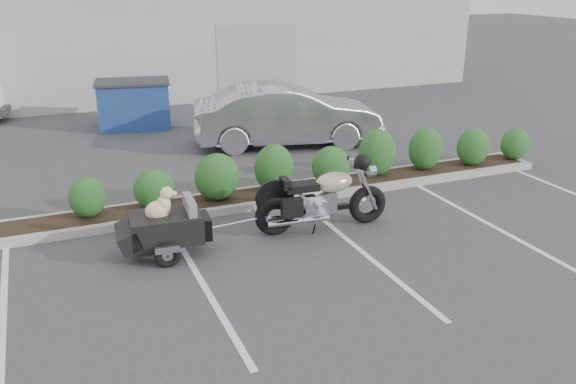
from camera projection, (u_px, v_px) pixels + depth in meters
name	position (u px, v px, depth m)	size (l,w,h in m)	color
ground	(279.00, 248.00, 10.13)	(90.00, 90.00, 0.00)	#38383A
planter_kerb	(284.00, 194.00, 12.38)	(12.00, 1.00, 0.15)	#9E9E93
building	(120.00, 33.00, 24.19)	(26.00, 10.00, 4.00)	#9EA099
motorcycle	(323.00, 199.00, 10.69)	(2.48, 0.84, 1.42)	black
pet_trailer	(165.00, 226.00, 9.73)	(1.98, 1.11, 1.18)	black
sedan	(287.00, 115.00, 15.84)	(1.68, 4.83, 1.59)	#A8A7AF
dumpster	(134.00, 104.00, 17.68)	(2.29, 1.75, 1.37)	navy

